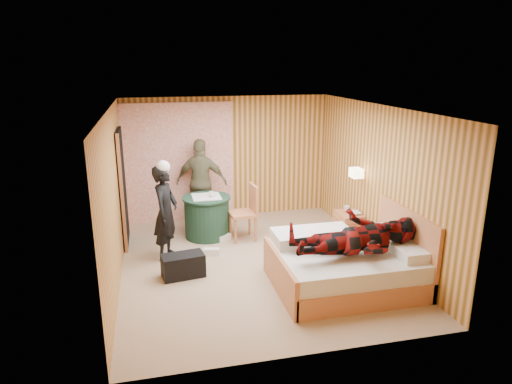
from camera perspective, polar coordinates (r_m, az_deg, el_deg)
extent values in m
cube|color=tan|center=(7.53, -0.17, -8.84)|extent=(4.20, 5.00, 0.01)
cube|color=white|center=(6.86, -0.19, 10.47)|extent=(4.20, 5.00, 0.01)
cube|color=#EEA15B|center=(9.48, -3.59, 4.32)|extent=(4.20, 0.02, 2.50)
cube|color=#EEA15B|center=(6.95, -17.31, -0.71)|extent=(0.02, 5.00, 2.50)
cube|color=#EEA15B|center=(7.82, 14.99, 1.29)|extent=(0.02, 5.00, 2.50)
cube|color=#F0E1D0|center=(9.31, -9.60, 3.60)|extent=(2.20, 0.08, 2.40)
cube|color=black|center=(8.35, -16.32, 0.51)|extent=(0.06, 0.90, 2.05)
cylinder|color=gold|center=(8.15, 12.93, 2.38)|extent=(0.18, 0.04, 0.04)
cube|color=#FFE7B2|center=(8.12, 12.42, 2.36)|extent=(0.18, 0.24, 0.16)
cube|color=#C47E50|center=(6.87, 11.01, -10.31)|extent=(1.98, 1.59, 0.30)
cube|color=white|center=(6.76, 11.13, -8.23)|extent=(1.92, 1.53, 0.25)
cube|color=#C47E50|center=(6.50, 2.93, -10.35)|extent=(0.06, 1.59, 0.55)
cube|color=#C47E50|center=(7.14, 18.28, -6.34)|extent=(0.06, 1.59, 1.09)
cube|color=silver|center=(6.73, 18.61, -7.12)|extent=(0.38, 0.55, 0.14)
cube|color=silver|center=(7.33, 15.56, -4.96)|extent=(0.38, 0.55, 0.14)
cube|color=white|center=(6.93, 7.10, -5.51)|extent=(1.19, 0.59, 0.18)
cube|color=#C47E50|center=(8.48, 11.50, -4.31)|extent=(0.39, 0.54, 0.54)
cube|color=#C47E50|center=(8.42, 11.56, -3.22)|extent=(0.41, 0.55, 0.03)
cylinder|color=#1C3D2B|center=(8.53, -6.15, -3.18)|extent=(0.82, 0.82, 0.75)
cylinder|color=#1C3D2B|center=(8.41, -6.22, -0.73)|extent=(0.88, 0.88, 0.03)
cube|color=silver|center=(8.41, -6.23, -0.58)|extent=(0.68, 0.68, 0.01)
cube|color=#C47E50|center=(9.09, -6.65, -1.49)|extent=(0.46, 0.46, 0.05)
cube|color=#C47E50|center=(9.19, -6.97, 0.34)|extent=(0.42, 0.08, 0.46)
cylinder|color=#C47E50|center=(8.97, -7.42, -3.33)|extent=(0.04, 0.04, 0.43)
cylinder|color=#C47E50|center=(9.35, -5.82, -2.47)|extent=(0.04, 0.04, 0.43)
cube|color=#C47E50|center=(8.31, -1.69, -2.72)|extent=(0.50, 0.50, 0.06)
cube|color=#C47E50|center=(8.28, -0.31, -0.77)|extent=(0.08, 0.47, 0.51)
cylinder|color=#C47E50|center=(8.52, -3.24, -4.10)|extent=(0.04, 0.04, 0.47)
cylinder|color=#C47E50|center=(8.28, -0.07, -4.70)|extent=(0.04, 0.04, 0.47)
cube|color=black|center=(7.10, -9.10, -9.06)|extent=(0.67, 0.43, 0.36)
cube|color=silver|center=(8.42, -4.01, -5.69)|extent=(0.27, 0.20, 0.11)
cube|color=silver|center=(7.83, -5.61, -7.45)|extent=(0.28, 0.16, 0.12)
imported|color=black|center=(7.59, -11.23, -2.53)|extent=(0.57, 0.68, 1.58)
imported|color=#676445|center=(9.09, -6.83, 1.22)|extent=(1.09, 0.71, 1.72)
imported|color=#630A09|center=(6.41, 12.53, -4.35)|extent=(0.86, 0.67, 1.77)
imported|color=silver|center=(8.34, 11.74, -2.63)|extent=(0.22, 0.26, 0.02)
imported|color=silver|center=(8.34, 11.75, -2.50)|extent=(0.19, 0.24, 0.02)
imported|color=silver|center=(8.49, 11.25, -2.03)|extent=(0.10, 0.10, 0.09)
imported|color=silver|center=(8.35, -5.52, -0.28)|extent=(0.14, 0.14, 0.10)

